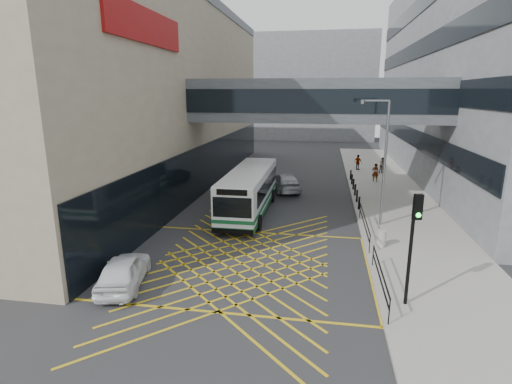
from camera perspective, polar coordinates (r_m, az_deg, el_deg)
The scene contains 18 objects.
ground at distance 19.62m, azimuth -2.00°, elevation -10.19°, with size 120.00×120.00×0.00m, color #333335.
building_whsmith at distance 39.92m, azimuth -23.78°, elevation 12.74°, with size 24.17×42.00×16.00m.
building_far at distance 77.75m, azimuth 5.70°, elevation 14.56°, with size 28.00×16.00×18.00m, color gray.
skybridge at distance 29.54m, azimuth 8.60°, elevation 12.77°, with size 20.00×4.10×3.00m.
pavement at distance 33.90m, azimuth 18.44°, elevation -0.35°, with size 6.00×54.00×0.16m, color #A7A198.
box_junction at distance 19.62m, azimuth -2.00°, elevation -10.18°, with size 12.00×9.00×0.01m.
bus at distance 27.28m, azimuth -0.91°, elevation 0.32°, with size 2.71×10.67×2.99m.
car_white at distance 18.16m, azimuth -18.36°, elevation -10.57°, with size 1.80×4.39×1.40m, color white.
car_dark at distance 35.47m, azimuth 0.30°, elevation 1.96°, with size 1.68×4.29×1.34m, color black.
car_silver at distance 33.74m, azimuth 4.21°, elevation 1.48°, with size 2.10×4.97×1.55m, color #93959B.
traffic_light at distance 15.69m, azimuth 21.58°, elevation -5.63°, with size 0.34×0.52×4.40m.
street_lamp at distance 24.86m, azimuth 17.59°, elevation 4.98°, with size 1.70×0.30×7.50m.
litter_bin at distance 22.16m, azimuth 17.46°, elevation -6.34°, with size 0.49×0.49×0.85m, color #ADA89E.
kerb_railings at distance 20.73m, azimuth 16.04°, elevation -6.77°, with size 0.05×12.54×1.00m.
bollards at distance 33.46m, azimuth 13.86°, elevation 0.72°, with size 0.14×10.14×0.90m.
pedestrian_a at distance 38.15m, azimuth 16.68°, elevation 2.70°, with size 0.65×0.47×1.64m, color gray.
pedestrian_b at distance 42.19m, azimuth 17.65°, elevation 3.63°, with size 0.78×0.45×1.60m, color gray.
pedestrian_c at distance 43.47m, azimuth 14.37°, elevation 4.13°, with size 0.94×0.45×1.60m, color gray.
Camera 1 is at (3.68, -17.53, 8.00)m, focal length 28.00 mm.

